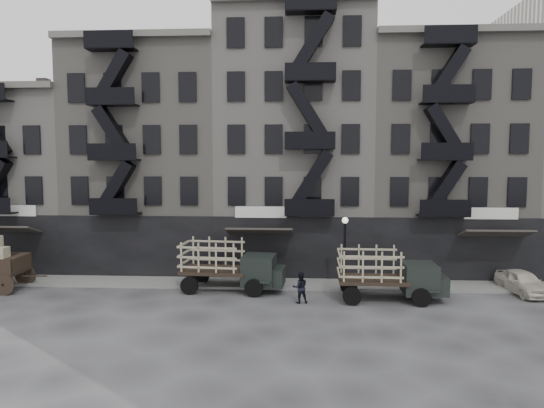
# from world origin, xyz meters

# --- Properties ---
(ground) EXTENTS (140.00, 140.00, 0.00)m
(ground) POSITION_xyz_m (0.00, 0.00, 0.00)
(ground) COLOR #38383A
(ground) RESTS_ON ground
(sidewalk) EXTENTS (55.00, 2.50, 0.15)m
(sidewalk) POSITION_xyz_m (0.00, 3.75, 0.07)
(sidewalk) COLOR slate
(sidewalk) RESTS_ON ground
(building_west) EXTENTS (10.00, 11.35, 13.20)m
(building_west) POSITION_xyz_m (-20.00, 9.83, 6.00)
(building_west) COLOR #9D9891
(building_west) RESTS_ON ground
(building_midwest) EXTENTS (10.00, 11.35, 16.20)m
(building_midwest) POSITION_xyz_m (-10.00, 9.83, 7.50)
(building_midwest) COLOR gray
(building_midwest) RESTS_ON ground
(building_center) EXTENTS (10.00, 11.35, 18.20)m
(building_center) POSITION_xyz_m (-0.00, 9.82, 8.50)
(building_center) COLOR #9D9891
(building_center) RESTS_ON ground
(building_mideast) EXTENTS (10.00, 11.35, 16.20)m
(building_mideast) POSITION_xyz_m (10.00, 9.83, 7.50)
(building_mideast) COLOR gray
(building_mideast) RESTS_ON ground
(lamp_post) EXTENTS (0.36, 0.36, 4.28)m
(lamp_post) POSITION_xyz_m (3.00, 2.60, 2.78)
(lamp_post) COLOR black
(lamp_post) RESTS_ON ground
(stake_truck_west) EXTENTS (6.04, 2.87, 2.94)m
(stake_truck_west) POSITION_xyz_m (-3.61, 2.29, 1.68)
(stake_truck_west) COLOR black
(stake_truck_west) RESTS_ON ground
(stake_truck_east) EXTENTS (5.71, 2.47, 2.83)m
(stake_truck_east) POSITION_xyz_m (5.13, 0.80, 1.62)
(stake_truck_east) COLOR black
(stake_truck_east) RESTS_ON ground
(car_east) EXTENTS (2.02, 4.06, 1.33)m
(car_east) POSITION_xyz_m (13.00, 2.60, 0.67)
(car_east) COLOR beige
(car_east) RESTS_ON ground
(pedestrian_mid) EXTENTS (0.92, 0.78, 1.67)m
(pedestrian_mid) POSITION_xyz_m (0.45, 0.05, 0.84)
(pedestrian_mid) COLOR black
(pedestrian_mid) RESTS_ON ground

